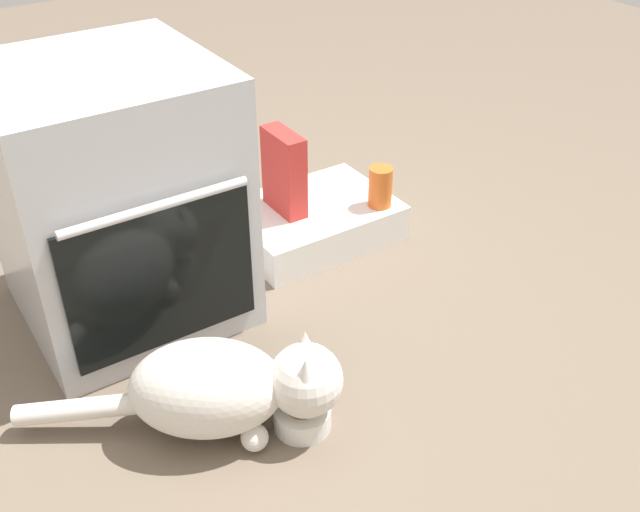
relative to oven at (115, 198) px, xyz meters
The scene contains 7 objects.
ground 0.58m from the oven, 84.63° to the right, with size 8.00×8.00×0.00m, color #6B5B4C.
oven is the anchor object (origin of this frame).
pantry_cabinet 0.74m from the oven, ahead, with size 0.54×0.40×0.13m, color white.
food_bowl 0.80m from the oven, 76.59° to the right, with size 0.14×0.14×0.09m.
cat 0.65m from the oven, 88.86° to the right, with size 0.71×0.49×0.26m.
sauce_jar 0.88m from the oven, ahead, with size 0.08×0.08×0.14m, color #D16023.
cereal_box 0.59m from the oven, ahead, with size 0.07×0.18×0.28m, color #B72D28.
Camera 1 is at (-0.56, -1.37, 1.39)m, focal length 41.74 mm.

